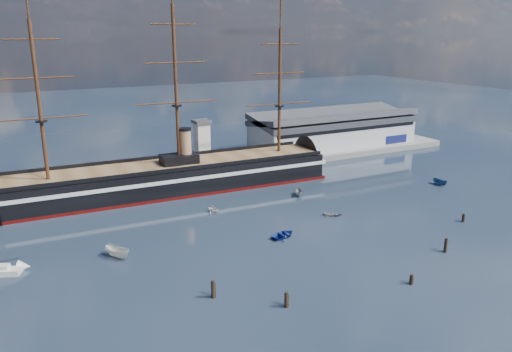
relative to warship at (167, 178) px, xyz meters
name	(u,v)px	position (x,y,z in m)	size (l,w,h in m)	color
ground	(240,206)	(12.81, -20.00, -4.04)	(600.00, 600.00, 0.00)	#152030
quay	(220,168)	(22.81, 16.00, -4.04)	(180.00, 18.00, 2.00)	slate
warehouse	(333,129)	(70.81, 20.00, 3.95)	(63.00, 21.00, 11.60)	#B7BABC
quay_tower	(202,143)	(15.81, 13.00, 5.72)	(5.00, 5.00, 15.00)	silver
warship	(167,178)	(0.00, 0.00, 0.00)	(113.15, 19.29, 53.94)	black
motorboat_a	(118,258)	(-21.99, -36.38, -4.04)	(7.35, 2.70, 2.94)	silver
motorboat_b	(283,237)	(12.19, -42.59, -4.04)	(3.70, 1.48, 1.73)	navy
motorboat_c	(299,196)	(30.43, -20.14, -4.04)	(5.30, 1.94, 2.12)	gray
motorboat_d	(214,213)	(4.72, -21.46, -4.04)	(5.60, 2.43, 2.05)	white
motorboat_e	(333,216)	(29.60, -36.89, -4.04)	(2.70, 1.08, 1.26)	gray
motorboat_f	(440,185)	(72.08, -30.78, -4.04)	(5.44, 1.99, 2.18)	navy
piling_near_left	(286,307)	(-2.09, -67.44, -4.04)	(0.64, 0.64, 3.40)	black
piling_near_mid	(411,284)	(21.37, -71.19, -4.04)	(0.64, 0.64, 2.62)	black
piling_near_right	(445,252)	(37.23, -64.39, -4.04)	(0.64, 0.64, 3.77)	black
piling_far_right	(463,222)	(54.20, -54.34, -4.04)	(0.64, 0.64, 2.70)	black
piling_extra	(213,298)	(-11.39, -59.23, -4.04)	(0.64, 0.64, 3.89)	black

